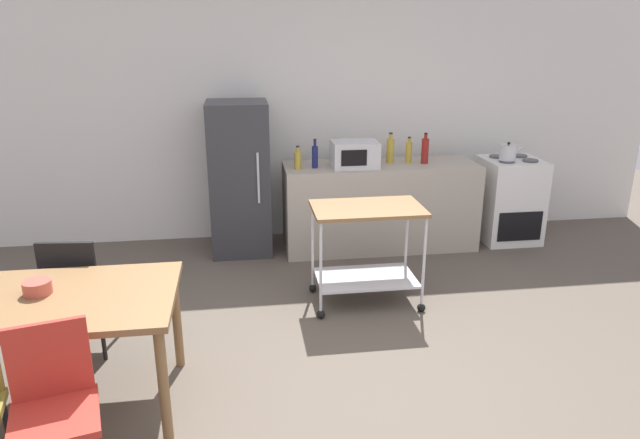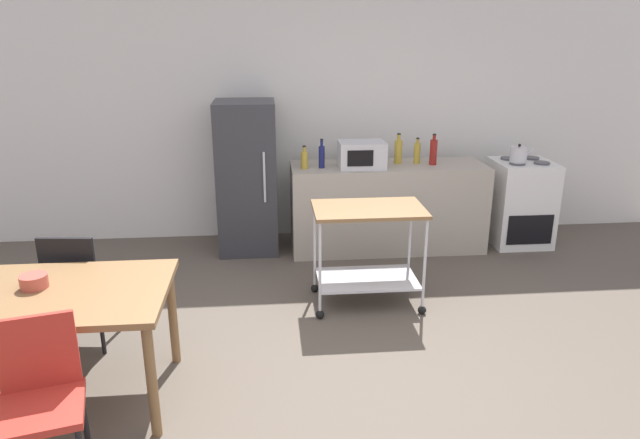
# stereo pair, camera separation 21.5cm
# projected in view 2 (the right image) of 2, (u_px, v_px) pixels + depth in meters

# --- Properties ---
(ground_plane) EXTENTS (12.00, 12.00, 0.00)m
(ground_plane) POSITION_uv_depth(u_px,v_px,m) (328.00, 399.00, 3.63)
(ground_plane) COLOR brown
(back_wall) EXTENTS (8.40, 0.12, 2.90)m
(back_wall) POSITION_uv_depth(u_px,v_px,m) (297.00, 104.00, 6.20)
(back_wall) COLOR silver
(back_wall) RESTS_ON ground_plane
(kitchen_counter) EXTENTS (2.00, 0.64, 0.90)m
(kitchen_counter) POSITION_uv_depth(u_px,v_px,m) (387.00, 207.00, 6.03)
(kitchen_counter) COLOR #A89E8E
(kitchen_counter) RESTS_ON ground_plane
(dining_table) EXTENTS (1.50, 0.90, 0.75)m
(dining_table) POSITION_uv_depth(u_px,v_px,m) (40.00, 304.00, 3.42)
(dining_table) COLOR brown
(dining_table) RESTS_ON ground_plane
(chair_red) EXTENTS (0.49, 0.49, 0.89)m
(chair_red) POSITION_uv_depth(u_px,v_px,m) (40.00, 394.00, 2.83)
(chair_red) COLOR #B72D23
(chair_red) RESTS_ON ground_plane
(chair_black) EXTENTS (0.44, 0.44, 0.89)m
(chair_black) POSITION_uv_depth(u_px,v_px,m) (78.00, 281.00, 4.09)
(chair_black) COLOR black
(chair_black) RESTS_ON ground_plane
(stove_oven) EXTENTS (0.60, 0.61, 0.92)m
(stove_oven) POSITION_uv_depth(u_px,v_px,m) (520.00, 203.00, 6.17)
(stove_oven) COLOR white
(stove_oven) RESTS_ON ground_plane
(refrigerator) EXTENTS (0.60, 0.63, 1.55)m
(refrigerator) POSITION_uv_depth(u_px,v_px,m) (247.00, 178.00, 5.89)
(refrigerator) COLOR #333338
(refrigerator) RESTS_ON ground_plane
(kitchen_cart) EXTENTS (0.91, 0.57, 0.85)m
(kitchen_cart) POSITION_uv_depth(u_px,v_px,m) (368.00, 240.00, 4.74)
(kitchen_cart) COLOR brown
(kitchen_cart) RESTS_ON ground_plane
(bottle_soda) EXTENTS (0.07, 0.07, 0.23)m
(bottle_soda) POSITION_uv_depth(u_px,v_px,m) (304.00, 159.00, 5.71)
(bottle_soda) COLOR gold
(bottle_soda) RESTS_ON kitchen_counter
(bottle_wine) EXTENTS (0.06, 0.06, 0.29)m
(bottle_wine) POSITION_uv_depth(u_px,v_px,m) (322.00, 156.00, 5.73)
(bottle_wine) COLOR navy
(bottle_wine) RESTS_ON kitchen_counter
(microwave) EXTENTS (0.46, 0.35, 0.26)m
(microwave) POSITION_uv_depth(u_px,v_px,m) (362.00, 155.00, 5.74)
(microwave) COLOR silver
(microwave) RESTS_ON kitchen_counter
(bottle_vinegar) EXTENTS (0.08, 0.08, 0.31)m
(bottle_vinegar) POSITION_uv_depth(u_px,v_px,m) (398.00, 151.00, 5.92)
(bottle_vinegar) COLOR gold
(bottle_vinegar) RESTS_ON kitchen_counter
(bottle_sesame_oil) EXTENTS (0.07, 0.07, 0.27)m
(bottle_sesame_oil) POSITION_uv_depth(u_px,v_px,m) (417.00, 153.00, 5.92)
(bottle_sesame_oil) COLOR gold
(bottle_sesame_oil) RESTS_ON kitchen_counter
(bottle_hot_sauce) EXTENTS (0.07, 0.07, 0.32)m
(bottle_hot_sauce) POSITION_uv_depth(u_px,v_px,m) (433.00, 152.00, 5.86)
(bottle_hot_sauce) COLOR maroon
(bottle_hot_sauce) RESTS_ON kitchen_counter
(fruit_bowl) EXTENTS (0.16, 0.16, 0.08)m
(fruit_bowl) POSITION_uv_depth(u_px,v_px,m) (34.00, 281.00, 3.44)
(fruit_bowl) COLOR #B24C3F
(fruit_bowl) RESTS_ON dining_table
(kettle) EXTENTS (0.24, 0.17, 0.19)m
(kettle) POSITION_uv_depth(u_px,v_px,m) (519.00, 154.00, 5.89)
(kettle) COLOR silver
(kettle) RESTS_ON stove_oven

